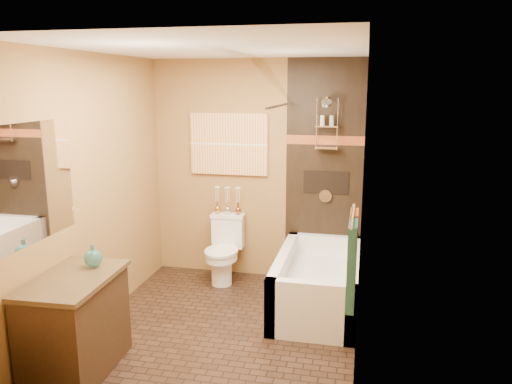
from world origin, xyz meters
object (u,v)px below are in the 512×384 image
(toilet, at_px, (224,249))
(sunset_painting, at_px, (229,144))
(vanity, at_px, (76,325))
(bathtub, at_px, (317,286))

(toilet, bearing_deg, sunset_painting, 87.13)
(sunset_painting, height_order, vanity, sunset_painting)
(bathtub, relative_size, toilet, 2.00)
(vanity, bearing_deg, bathtub, 39.96)
(sunset_painting, xyz_separation_m, toilet, (0.00, -0.25, -1.17))
(bathtub, bearing_deg, vanity, -137.74)
(toilet, bearing_deg, bathtub, -25.87)
(sunset_painting, xyz_separation_m, vanity, (-0.61, -2.29, -1.15))
(bathtub, height_order, vanity, vanity)
(toilet, relative_size, vanity, 0.82)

